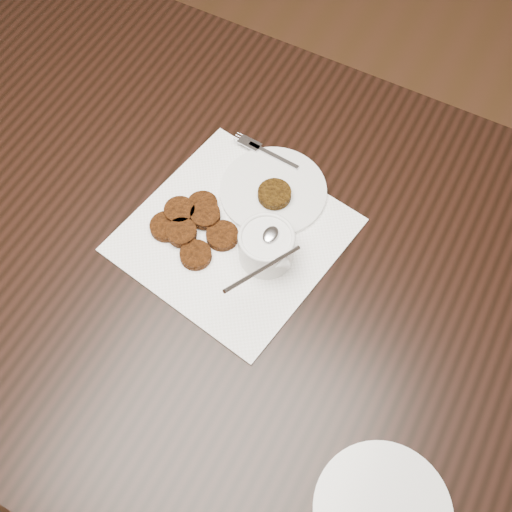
% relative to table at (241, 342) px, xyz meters
% --- Properties ---
extents(floor, '(4.00, 4.00, 0.00)m').
position_rel_table_xyz_m(floor, '(-0.07, -0.14, -0.38)').
color(floor, '#522F1C').
rests_on(floor, ground).
extents(table, '(1.52, 0.98, 0.75)m').
position_rel_table_xyz_m(table, '(0.00, 0.00, 0.00)').
color(table, black).
rests_on(table, floor).
extents(napkin, '(0.38, 0.38, 0.00)m').
position_rel_table_xyz_m(napkin, '(-0.03, 0.04, 0.38)').
color(napkin, white).
rests_on(napkin, table).
extents(sauce_ramekin, '(0.14, 0.14, 0.13)m').
position_rel_table_xyz_m(sauce_ramekin, '(0.04, 0.03, 0.44)').
color(sauce_ramekin, silver).
rests_on(sauce_ramekin, napkin).
extents(patty_cluster, '(0.23, 0.23, 0.02)m').
position_rel_table_xyz_m(patty_cluster, '(-0.10, 0.02, 0.39)').
color(patty_cluster, '#57260B').
rests_on(patty_cluster, napkin).
extents(plate_with_patty, '(0.20, 0.20, 0.03)m').
position_rel_table_xyz_m(plate_with_patty, '(-0.01, 0.15, 0.39)').
color(plate_with_patty, silver).
rests_on(plate_with_patty, table).
extents(plate_empty, '(0.22, 0.22, 0.01)m').
position_rel_table_xyz_m(plate_empty, '(0.36, -0.25, 0.38)').
color(plate_empty, silver).
rests_on(plate_empty, table).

